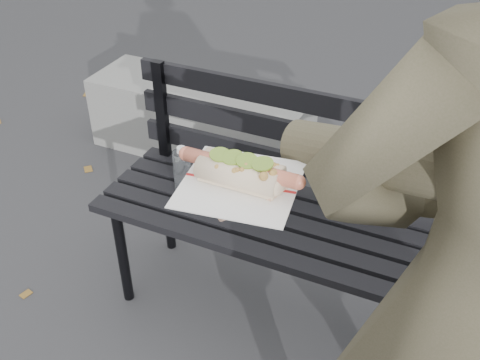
# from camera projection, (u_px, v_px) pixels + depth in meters

# --- Properties ---
(park_bench) EXTENTS (1.50, 0.44, 0.88)m
(park_bench) POSITION_uv_depth(u_px,v_px,m) (312.00, 203.00, 1.93)
(park_bench) COLOR black
(park_bench) RESTS_ON ground
(concrete_block) EXTENTS (1.20, 0.40, 0.40)m
(concrete_block) POSITION_uv_depth(u_px,v_px,m) (201.00, 120.00, 3.08)
(concrete_block) COLOR slate
(concrete_block) RESTS_ON ground
(held_hotdog) EXTENTS (0.64, 0.31, 0.20)m
(held_hotdog) POSITION_uv_depth(u_px,v_px,m) (376.00, 172.00, 0.89)
(held_hotdog) COLOR #46452E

